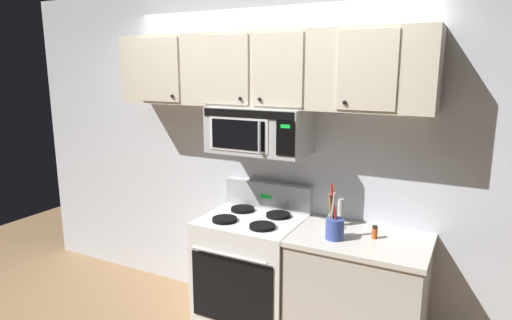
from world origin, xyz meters
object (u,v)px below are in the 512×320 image
at_px(stove_range, 252,270).
at_px(utensil_crock_blue, 334,226).
at_px(over_range_microwave, 259,130).
at_px(spice_jar, 375,232).
at_px(pepper_mill, 341,212).
at_px(salt_shaker, 331,222).

relative_size(stove_range, utensil_crock_blue, 2.91).
distance_m(over_range_microwave, spice_jar, 1.13).
bearing_deg(pepper_mill, stove_range, -165.41).
bearing_deg(utensil_crock_blue, pepper_mill, 98.18).
relative_size(stove_range, salt_shaker, 9.77).
bearing_deg(pepper_mill, salt_shaker, -108.46).
xyz_separation_m(stove_range, over_range_microwave, (-0.00, 0.12, 1.11)).
xyz_separation_m(utensil_crock_blue, pepper_mill, (-0.04, 0.27, 0.01)).
relative_size(over_range_microwave, utensil_crock_blue, 1.98).
xyz_separation_m(salt_shaker, pepper_mill, (0.04, 0.11, 0.05)).
relative_size(stove_range, over_range_microwave, 1.47).
relative_size(pepper_mill, spice_jar, 2.23).
height_order(stove_range, pepper_mill, stove_range).
bearing_deg(spice_jar, utensil_crock_blue, -151.15).
relative_size(stove_range, pepper_mill, 5.51).
height_order(utensil_crock_blue, spice_jar, utensil_crock_blue).
bearing_deg(over_range_microwave, salt_shaker, -5.78).
bearing_deg(utensil_crock_blue, stove_range, 171.54).
height_order(salt_shaker, spice_jar, salt_shaker).
bearing_deg(pepper_mill, spice_jar, -25.82).
height_order(over_range_microwave, spice_jar, over_range_microwave).
distance_m(stove_range, salt_shaker, 0.78).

